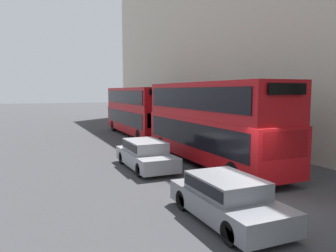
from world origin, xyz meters
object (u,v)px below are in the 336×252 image
at_px(car_hatchback, 145,154).
at_px(pedestrian, 154,123).
at_px(bus_second_in_queue, 137,109).
at_px(car_dark_sedan, 227,197).
at_px(bus_leading, 211,120).

height_order(car_hatchback, pedestrian, pedestrian).
bearing_deg(bus_second_in_queue, car_hatchback, -106.33).
bearing_deg(bus_second_in_queue, car_dark_sedan, -100.24).
distance_m(bus_second_in_queue, pedestrian, 3.15).
relative_size(bus_leading, pedestrian, 6.25).
height_order(bus_second_in_queue, pedestrian, bus_second_in_queue).
height_order(car_dark_sedan, car_hatchback, car_hatchback).
xyz_separation_m(bus_second_in_queue, car_dark_sedan, (-3.40, -18.81, -1.57)).
xyz_separation_m(bus_leading, car_dark_sedan, (-3.40, -6.66, -1.65)).
distance_m(car_hatchback, pedestrian, 14.45).
bearing_deg(bus_leading, bus_second_in_queue, 90.00).
bearing_deg(car_dark_sedan, bus_leading, 62.95).
xyz_separation_m(car_dark_sedan, pedestrian, (5.60, 20.52, 0.09)).
bearing_deg(car_dark_sedan, bus_second_in_queue, 79.76).
distance_m(bus_second_in_queue, car_dark_sedan, 19.18).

